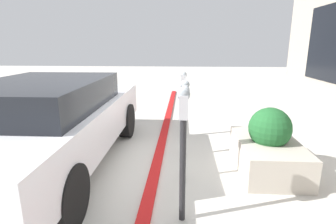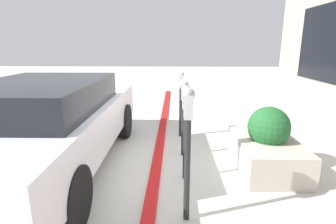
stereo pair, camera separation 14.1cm
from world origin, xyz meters
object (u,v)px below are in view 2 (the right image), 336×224
at_px(planter_box, 267,146).
at_px(parking_meter_second, 186,115).
at_px(parking_meter_fourth, 181,93).
at_px(parked_car_front, 47,122).
at_px(parking_meter_nearest, 188,137).
at_px(parking_meter_middle, 184,104).

bearing_deg(planter_box, parking_meter_second, 105.57).
height_order(parking_meter_fourth, parked_car_front, parked_car_front).
xyz_separation_m(planter_box, parked_car_front, (-0.08, 3.40, 0.40)).
height_order(parking_meter_second, parked_car_front, parked_car_front).
distance_m(parking_meter_second, parking_meter_fourth, 1.84).
bearing_deg(parking_meter_fourth, parking_meter_second, -179.13).
relative_size(parking_meter_nearest, parking_meter_middle, 1.11).
relative_size(parking_meter_middle, planter_box, 0.92).
bearing_deg(parked_car_front, planter_box, -89.26).
height_order(parking_meter_second, planter_box, parking_meter_second).
relative_size(parking_meter_nearest, parking_meter_fourth, 1.08).
height_order(parking_meter_nearest, parking_meter_middle, parking_meter_nearest).
xyz_separation_m(parking_meter_nearest, parking_meter_fourth, (2.78, 0.02, -0.04)).
bearing_deg(planter_box, parking_meter_middle, 70.06).
bearing_deg(planter_box, parking_meter_fourth, 41.94).
xyz_separation_m(parking_meter_nearest, planter_box, (1.30, -1.31, -0.61)).
distance_m(parking_meter_middle, parked_car_front, 2.18).
relative_size(parking_meter_nearest, parked_car_front, 0.32).
distance_m(parking_meter_middle, parking_meter_fourth, 1.00).
bearing_deg(parking_meter_second, parking_meter_fourth, 0.87).
xyz_separation_m(parking_meter_second, parking_meter_fourth, (1.84, 0.03, -0.03)).
distance_m(parking_meter_middle, planter_box, 1.49).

